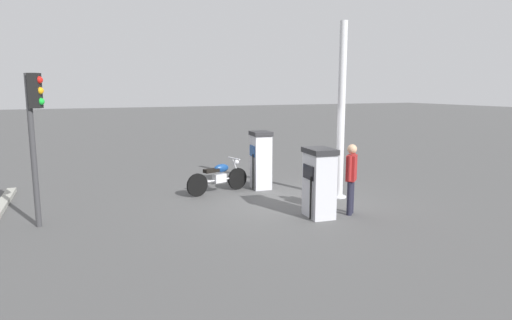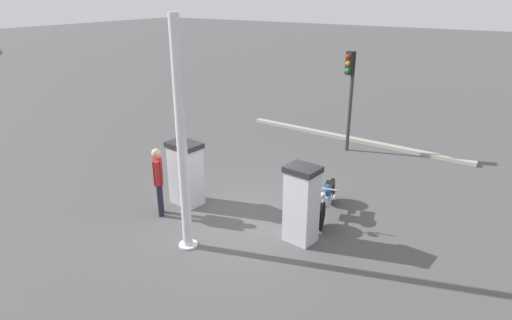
{
  "view_description": "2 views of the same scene",
  "coord_description": "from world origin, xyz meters",
  "px_view_note": "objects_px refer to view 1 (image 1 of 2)",
  "views": [
    {
      "loc": [
        5.31,
        10.13,
        2.96
      ],
      "look_at": [
        0.72,
        -0.12,
        1.13
      ],
      "focal_mm": 31.13,
      "sensor_mm": 36.0,
      "label": 1
    },
    {
      "loc": [
        -7.43,
        -5.31,
        5.03
      ],
      "look_at": [
        0.82,
        0.14,
        1.18
      ],
      "focal_mm": 30.65,
      "sensor_mm": 36.0,
      "label": 2
    }
  ],
  "objects_px": {
    "fuel_pump_far": "(319,182)",
    "attendant_person": "(351,174)",
    "motorcycle_near_pump": "(219,177)",
    "fuel_pump_near": "(261,160)",
    "canopy_support_pole": "(341,115)",
    "roadside_traffic_light": "(35,122)"
  },
  "relations": [
    {
      "from": "roadside_traffic_light",
      "to": "canopy_support_pole",
      "type": "distance_m",
      "value": 7.36
    },
    {
      "from": "motorcycle_near_pump",
      "to": "roadside_traffic_light",
      "type": "bearing_deg",
      "value": 17.27
    },
    {
      "from": "fuel_pump_near",
      "to": "motorcycle_near_pump",
      "type": "relative_size",
      "value": 0.87
    },
    {
      "from": "attendant_person",
      "to": "motorcycle_near_pump",
      "type": "bearing_deg",
      "value": -57.59
    },
    {
      "from": "fuel_pump_far",
      "to": "fuel_pump_near",
      "type": "bearing_deg",
      "value": -90.0
    },
    {
      "from": "roadside_traffic_light",
      "to": "fuel_pump_near",
      "type": "bearing_deg",
      "value": -166.45
    },
    {
      "from": "fuel_pump_far",
      "to": "motorcycle_near_pump",
      "type": "bearing_deg",
      "value": -67.77
    },
    {
      "from": "fuel_pump_near",
      "to": "fuel_pump_far",
      "type": "distance_m",
      "value": 3.22
    },
    {
      "from": "fuel_pump_far",
      "to": "attendant_person",
      "type": "xyz_separation_m",
      "value": [
        -0.8,
        0.12,
        0.14
      ]
    },
    {
      "from": "roadside_traffic_light",
      "to": "attendant_person",
      "type": "bearing_deg",
      "value": 163.82
    },
    {
      "from": "motorcycle_near_pump",
      "to": "fuel_pump_near",
      "type": "bearing_deg",
      "value": 179.98
    },
    {
      "from": "fuel_pump_far",
      "to": "motorcycle_near_pump",
      "type": "distance_m",
      "value": 3.49
    },
    {
      "from": "fuel_pump_near",
      "to": "attendant_person",
      "type": "xyz_separation_m",
      "value": [
        -0.8,
        3.34,
        0.1
      ]
    },
    {
      "from": "motorcycle_near_pump",
      "to": "attendant_person",
      "type": "height_order",
      "value": "attendant_person"
    },
    {
      "from": "fuel_pump_far",
      "to": "roadside_traffic_light",
      "type": "distance_m",
      "value": 6.29
    },
    {
      "from": "fuel_pump_far",
      "to": "attendant_person",
      "type": "distance_m",
      "value": 0.83
    },
    {
      "from": "fuel_pump_near",
      "to": "canopy_support_pole",
      "type": "height_order",
      "value": "canopy_support_pole"
    },
    {
      "from": "attendant_person",
      "to": "roadside_traffic_light",
      "type": "height_order",
      "value": "roadside_traffic_light"
    },
    {
      "from": "motorcycle_near_pump",
      "to": "canopy_support_pole",
      "type": "bearing_deg",
      "value": 146.49
    },
    {
      "from": "fuel_pump_far",
      "to": "canopy_support_pole",
      "type": "bearing_deg",
      "value": -137.96
    },
    {
      "from": "fuel_pump_near",
      "to": "motorcycle_near_pump",
      "type": "distance_m",
      "value": 1.37
    },
    {
      "from": "fuel_pump_far",
      "to": "canopy_support_pole",
      "type": "relative_size",
      "value": 0.34
    }
  ]
}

